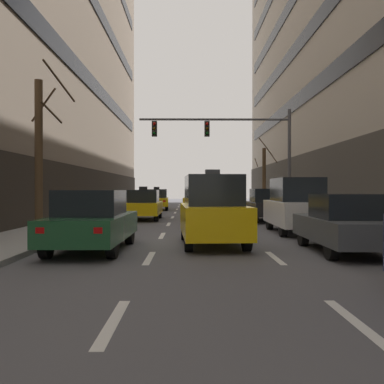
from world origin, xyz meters
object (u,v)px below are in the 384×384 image
Objects in this scene: car_driving_0 at (92,221)px; car_parked_1 at (345,224)px; taxi_driving_3 at (213,210)px; taxi_driving_4 at (157,200)px; car_parked_3 at (267,205)px; car_parked_2 at (296,206)px; taxi_driving_1 at (195,199)px; traffic_signal_0 at (236,141)px; taxi_driving_2 at (144,205)px; street_tree_1 at (264,176)px; street_tree_0 at (40,154)px; pedestrian_0 at (270,198)px.

car_parked_1 is (6.75, -0.36, -0.05)m from car_driving_0.
taxi_driving_3 is 21.88m from taxi_driving_4.
car_parked_2 is at bearing -90.00° from car_parked_3.
traffic_signal_0 is (2.08, -11.45, 3.52)m from taxi_driving_1.
taxi_driving_2 is 0.97× the size of taxi_driving_4.
car_parked_2 is at bearing -69.68° from taxi_driving_4.
car_parked_3 is (0.00, 11.08, 0.07)m from car_parked_1.
taxi_driving_3 reaches higher than taxi_driving_1.
street_tree_1 reaches higher than car_parked_3.
taxi_driving_3 is at bearing -99.93° from traffic_signal_0.
taxi_driving_2 is 9.32m from street_tree_0.
street_tree_0 is at bearing -140.40° from car_parked_3.
taxi_driving_1 is at bearing 105.82° from car_parked_3.
street_tree_0 is at bearing -123.90° from pedestrian_0.
taxi_driving_2 reaches higher than car_parked_1.
pedestrian_0 is (11.09, 16.51, -1.84)m from street_tree_0.
traffic_signal_0 is (5.23, 11.99, 3.53)m from car_driving_0.
taxi_driving_3 is 6.40m from street_tree_0.
street_tree_1 is (3.69, 11.94, -1.61)m from traffic_signal_0.
street_tree_0 is (-5.64, -20.37, 2.07)m from taxi_driving_1.
car_driving_0 is 6.76m from car_parked_1.
car_parked_2 is at bearing 10.08° from street_tree_0.
taxi_driving_3 is at bearing -103.78° from street_tree_1.
street_tree_0 is at bearing 129.05° from car_driving_0.
taxi_driving_3 is 0.97× the size of car_parked_3.
taxi_driving_2 is at bearing 106.75° from taxi_driving_3.
street_tree_1 is at bearing 54.25° from taxi_driving_2.
street_tree_0 is (-7.72, -8.92, -1.45)m from traffic_signal_0.
car_parked_2 is at bearing 45.97° from taxi_driving_3.
street_tree_0 is (-5.83, 1.89, 1.85)m from taxi_driving_3.
car_parked_2 reaches higher than taxi_driving_2.
pedestrian_0 is at bearing 74.03° from taxi_driving_3.
car_parked_3 is at bearing 90.00° from car_parked_2.
taxi_driving_3 reaches higher than car_parked_1.
street_tree_1 reaches higher than street_tree_0.
taxi_driving_2 is at bearing -89.45° from taxi_driving_4.
taxi_driving_3 reaches higher than taxi_driving_2.
car_parked_1 is at bearing -90.00° from car_parked_2.
car_parked_1 is at bearing -61.44° from taxi_driving_2.
car_parked_2 is at bearing -97.10° from pedestrian_0.
car_driving_0 is 23.65m from taxi_driving_1.
car_driving_0 is 1.01× the size of taxi_driving_3.
car_parked_3 is 13.52m from street_tree_1.
traffic_signal_0 is (5.08, 0.23, 3.53)m from taxi_driving_2.
car_parked_2 is 0.76× the size of street_tree_1.
car_parked_1 is 20.03m from pedestrian_0.
street_tree_0 is at bearing -130.90° from traffic_signal_0.
taxi_driving_1 is at bearing 90.49° from taxi_driving_3.
car_parked_2 is at bearing -79.10° from taxi_driving_1.
street_tree_0 reaches higher than car_parked_2.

